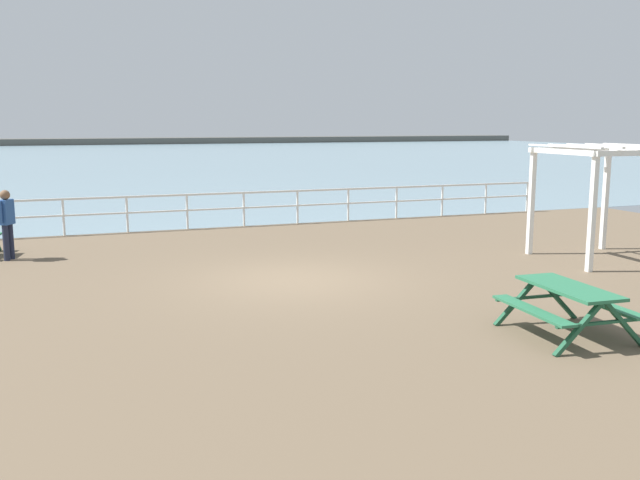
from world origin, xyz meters
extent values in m
cube|color=brown|center=(0.00, 0.00, -0.10)|extent=(30.00, 24.00, 0.20)
cube|color=gray|center=(0.00, 52.75, 0.00)|extent=(142.00, 90.00, 0.01)
cube|color=#4C4C47|center=(0.00, 95.75, 0.00)|extent=(142.00, 6.00, 1.80)
cube|color=white|center=(0.00, 7.75, 1.05)|extent=(23.00, 0.06, 0.06)
cube|color=white|center=(0.00, 7.75, 0.58)|extent=(23.00, 0.05, 0.05)
cylinder|color=white|center=(-4.42, 7.75, 0.53)|extent=(0.07, 0.07, 1.05)
cylinder|color=white|center=(-2.65, 7.75, 0.53)|extent=(0.07, 0.07, 1.05)
cylinder|color=white|center=(-0.88, 7.75, 0.53)|extent=(0.07, 0.07, 1.05)
cylinder|color=white|center=(0.88, 7.75, 0.53)|extent=(0.07, 0.07, 1.05)
cylinder|color=white|center=(2.65, 7.75, 0.53)|extent=(0.07, 0.07, 1.05)
cylinder|color=white|center=(4.42, 7.75, 0.53)|extent=(0.07, 0.07, 1.05)
cylinder|color=white|center=(6.19, 7.75, 0.53)|extent=(0.07, 0.07, 1.05)
cylinder|color=white|center=(7.96, 7.75, 0.53)|extent=(0.07, 0.07, 1.05)
cylinder|color=white|center=(9.73, 7.75, 0.53)|extent=(0.07, 0.07, 1.05)
cylinder|color=white|center=(11.50, 7.75, 0.53)|extent=(0.07, 0.07, 1.05)
cube|color=#286B47|center=(2.68, -5.06, 0.75)|extent=(0.80, 1.84, 0.05)
cube|color=#286B47|center=(2.06, -5.02, 0.45)|extent=(0.36, 1.81, 0.04)
cube|color=#286B47|center=(3.30, -5.10, 0.45)|extent=(0.36, 1.81, 0.04)
cube|color=#1E5035|center=(2.35, -4.26, 0.38)|extent=(0.80, 0.12, 0.79)
cube|color=#1E5035|center=(3.10, -4.30, 0.38)|extent=(0.80, 0.12, 0.79)
cube|color=#1E5035|center=(2.73, -4.28, 0.42)|extent=(1.50, 0.15, 0.04)
cube|color=#1E5035|center=(2.26, -5.82, 0.38)|extent=(0.80, 0.12, 0.79)
cube|color=#1E5035|center=(3.01, -5.86, 0.38)|extent=(0.80, 0.12, 0.79)
cube|color=#1E5035|center=(2.64, -5.84, 0.42)|extent=(1.50, 0.15, 0.04)
cylinder|color=#1E2338|center=(-5.72, 4.30, 0.42)|extent=(0.14, 0.14, 0.85)
cylinder|color=#1E2338|center=(-5.63, 4.45, 0.42)|extent=(0.14, 0.14, 0.85)
cube|color=#264C8C|center=(-5.67, 4.37, 1.14)|extent=(0.36, 0.40, 0.58)
cylinder|color=#264C8C|center=(-5.79, 4.19, 1.17)|extent=(0.09, 0.09, 0.52)
cylinder|color=#264C8C|center=(-5.56, 4.56, 1.17)|extent=(0.09, 0.09, 0.52)
sphere|color=brown|center=(-5.67, 4.37, 1.54)|extent=(0.23, 0.23, 0.23)
cube|color=white|center=(8.54, 0.65, 1.25)|extent=(0.12, 0.12, 2.50)
cube|color=white|center=(6.35, 0.73, 1.25)|extent=(0.12, 0.12, 2.50)
cube|color=white|center=(6.26, -1.47, 1.25)|extent=(0.12, 0.12, 2.50)
cube|color=white|center=(6.31, -0.37, 2.56)|extent=(0.21, 2.44, 0.12)
cube|color=white|center=(7.45, 0.69, 2.56)|extent=(2.44, 0.21, 0.12)
cube|color=white|center=(7.36, -1.51, 2.56)|extent=(2.44, 0.21, 0.12)
cube|color=white|center=(6.31, -0.37, 2.68)|extent=(0.17, 2.56, 0.04)
cube|color=white|center=(6.86, -0.39, 2.68)|extent=(0.17, 2.56, 0.04)
cube|color=white|center=(7.40, -0.41, 2.68)|extent=(0.17, 2.56, 0.04)
cube|color=white|center=(7.95, -0.43, 2.68)|extent=(0.17, 2.56, 0.04)
camera|label=1|loc=(-4.41, -13.37, 3.22)|focal=39.14mm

